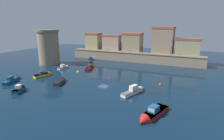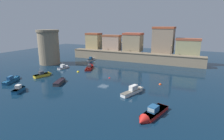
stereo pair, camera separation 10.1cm
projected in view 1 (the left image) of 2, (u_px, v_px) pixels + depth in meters
name	position (u px, v px, depth m)	size (l,w,h in m)	color
ground_plane	(103.00, 77.00, 48.12)	(129.43, 129.43, 0.00)	#0C2338
quay_wall	(132.00, 57.00, 68.05)	(49.75, 3.45, 3.48)	gray
old_town_backdrop	(141.00, 42.00, 69.40)	(44.44, 6.23, 9.47)	tan
fortress_tower	(49.00, 47.00, 63.13)	(7.55, 7.55, 11.75)	gray
quay_lamp_0	(100.00, 44.00, 72.64)	(0.32, 0.32, 3.76)	black
quay_lamp_1	(122.00, 45.00, 68.82)	(0.32, 0.32, 3.66)	black
quay_lamp_2	(143.00, 47.00, 65.58)	(0.32, 0.32, 3.02)	black
quay_lamp_3	(171.00, 48.00, 61.49)	(0.32, 0.32, 3.35)	black
moored_boat_0	(135.00, 90.00, 37.09)	(3.40, 7.07, 1.90)	white
moored_boat_1	(13.00, 79.00, 44.66)	(3.73, 6.85, 1.70)	#195689
moored_boat_2	(151.00, 114.00, 27.41)	(3.75, 7.55, 2.11)	red
moored_boat_3	(64.00, 67.00, 57.87)	(1.78, 4.67, 2.35)	silver
moored_boat_4	(90.00, 67.00, 58.19)	(4.51, 7.52, 2.67)	red
moored_boat_5	(20.00, 89.00, 37.95)	(2.71, 4.37, 1.69)	#195689
moored_boat_6	(61.00, 81.00, 43.50)	(3.16, 5.75, 1.31)	#333338
moored_boat_7	(92.00, 59.00, 70.93)	(1.48, 5.14, 1.83)	white
moored_boat_8	(44.00, 74.00, 48.97)	(2.59, 5.50, 2.49)	gold
mooring_buoy_0	(78.00, 72.00, 53.23)	(0.76, 0.76, 0.76)	yellow
mooring_buoy_1	(160.00, 85.00, 42.27)	(0.62, 0.62, 0.62)	#EA4C19
mooring_buoy_2	(110.00, 78.00, 47.30)	(0.46, 0.46, 0.46)	red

